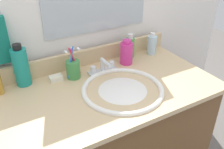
{
  "coord_description": "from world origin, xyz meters",
  "views": [
    {
      "loc": [
        -0.48,
        -0.87,
        1.44
      ],
      "look_at": [
        0.01,
        0.0,
        0.85
      ],
      "focal_mm": 39.81,
      "sensor_mm": 36.0,
      "label": 1
    }
  ],
  "objects_px": {
    "bottle_soap_pink": "(126,53)",
    "soap_bar": "(56,78)",
    "bottle_toner_green": "(130,47)",
    "cup_green": "(73,69)",
    "faucet": "(103,68)",
    "bottle_mouthwash_teal": "(21,67)",
    "bottle_gel_clear": "(152,45)"
  },
  "relations": [
    {
      "from": "bottle_gel_clear",
      "to": "soap_bar",
      "type": "relative_size",
      "value": 2.08
    },
    {
      "from": "faucet",
      "to": "bottle_mouthwash_teal",
      "type": "relative_size",
      "value": 0.76
    },
    {
      "from": "bottle_soap_pink",
      "to": "cup_green",
      "type": "xyz_separation_m",
      "value": [
        -0.32,
        0.0,
        -0.01
      ]
    },
    {
      "from": "bottle_toner_green",
      "to": "bottle_soap_pink",
      "type": "relative_size",
      "value": 1.02
    },
    {
      "from": "cup_green",
      "to": "faucet",
      "type": "bearing_deg",
      "value": -11.39
    },
    {
      "from": "bottle_toner_green",
      "to": "bottle_soap_pink",
      "type": "bearing_deg",
      "value": -137.45
    },
    {
      "from": "soap_bar",
      "to": "bottle_soap_pink",
      "type": "bearing_deg",
      "value": -2.76
    },
    {
      "from": "soap_bar",
      "to": "bottle_gel_clear",
      "type": "bearing_deg",
      "value": 1.13
    },
    {
      "from": "bottle_gel_clear",
      "to": "soap_bar",
      "type": "xyz_separation_m",
      "value": [
        -0.61,
        -0.01,
        -0.05
      ]
    },
    {
      "from": "bottle_soap_pink",
      "to": "cup_green",
      "type": "relative_size",
      "value": 0.83
    },
    {
      "from": "soap_bar",
      "to": "faucet",
      "type": "bearing_deg",
      "value": -11.47
    },
    {
      "from": "bottle_gel_clear",
      "to": "bottle_mouthwash_teal",
      "type": "bearing_deg",
      "value": 177.61
    },
    {
      "from": "bottle_toner_green",
      "to": "soap_bar",
      "type": "height_order",
      "value": "bottle_toner_green"
    },
    {
      "from": "bottle_toner_green",
      "to": "bottle_soap_pink",
      "type": "height_order",
      "value": "bottle_toner_green"
    },
    {
      "from": "cup_green",
      "to": "soap_bar",
      "type": "height_order",
      "value": "cup_green"
    },
    {
      "from": "bottle_gel_clear",
      "to": "cup_green",
      "type": "distance_m",
      "value": 0.52
    },
    {
      "from": "faucet",
      "to": "bottle_soap_pink",
      "type": "bearing_deg",
      "value": 10.42
    },
    {
      "from": "faucet",
      "to": "bottle_soap_pink",
      "type": "distance_m",
      "value": 0.17
    },
    {
      "from": "faucet",
      "to": "cup_green",
      "type": "xyz_separation_m",
      "value": [
        -0.15,
        0.03,
        0.02
      ]
    },
    {
      "from": "bottle_gel_clear",
      "to": "soap_bar",
      "type": "height_order",
      "value": "bottle_gel_clear"
    },
    {
      "from": "bottle_toner_green",
      "to": "bottle_gel_clear",
      "type": "distance_m",
      "value": 0.14
    },
    {
      "from": "bottle_mouthwash_teal",
      "to": "soap_bar",
      "type": "relative_size",
      "value": 3.29
    },
    {
      "from": "faucet",
      "to": "bottle_gel_clear",
      "type": "xyz_separation_m",
      "value": [
        0.36,
        0.06,
        0.03
      ]
    },
    {
      "from": "bottle_toner_green",
      "to": "bottle_mouthwash_teal",
      "type": "bearing_deg",
      "value": 179.54
    },
    {
      "from": "bottle_mouthwash_teal",
      "to": "cup_green",
      "type": "relative_size",
      "value": 1.24
    },
    {
      "from": "bottle_gel_clear",
      "to": "cup_green",
      "type": "xyz_separation_m",
      "value": [
        -0.52,
        -0.03,
        -0.01
      ]
    },
    {
      "from": "bottle_gel_clear",
      "to": "cup_green",
      "type": "bearing_deg",
      "value": -176.67
    },
    {
      "from": "bottle_soap_pink",
      "to": "soap_bar",
      "type": "xyz_separation_m",
      "value": [
        -0.41,
        0.02,
        -0.05
      ]
    },
    {
      "from": "bottle_mouthwash_teal",
      "to": "soap_bar",
      "type": "height_order",
      "value": "bottle_mouthwash_teal"
    },
    {
      "from": "bottle_toner_green",
      "to": "cup_green",
      "type": "height_order",
      "value": "cup_green"
    },
    {
      "from": "bottle_toner_green",
      "to": "soap_bar",
      "type": "distance_m",
      "value": 0.47
    },
    {
      "from": "faucet",
      "to": "bottle_mouthwash_teal",
      "type": "distance_m",
      "value": 0.41
    }
  ]
}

